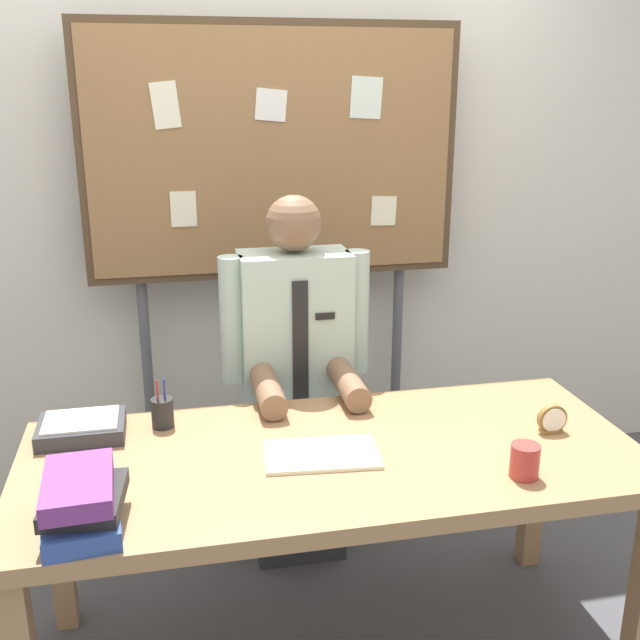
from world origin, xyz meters
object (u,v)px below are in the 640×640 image
object	(u,v)px
bulletin_board	(274,160)
open_notebook	(321,454)
book_stack	(81,502)
desk	(333,476)
person	(296,395)
coffee_mug	(525,461)
desk_clock	(552,420)
pen_holder	(162,412)
paper_tray	(82,428)

from	to	relation	value
bulletin_board	open_notebook	xyz separation A→B (m)	(-0.04, -1.11, -0.74)
bulletin_board	book_stack	size ratio (longest dim) A/B	6.85
desk	person	bearing A→B (deg)	90.00
coffee_mug	person	bearing A→B (deg)	118.66
bulletin_board	desk_clock	distance (m)	1.49
coffee_mug	desk_clock	bearing A→B (deg)	48.15
open_notebook	coffee_mug	bearing A→B (deg)	-23.96
book_stack	open_notebook	bearing A→B (deg)	19.85
open_notebook	desk_clock	distance (m)	0.74
desk	coffee_mug	size ratio (longest dim) A/B	19.05
bulletin_board	pen_holder	bearing A→B (deg)	-121.08
person	coffee_mug	distance (m)	1.02
desk	book_stack	world-z (taller)	book_stack
person	paper_tray	xyz separation A→B (m)	(-0.74, -0.37, 0.11)
desk	coffee_mug	bearing A→B (deg)	-27.62
desk	open_notebook	xyz separation A→B (m)	(-0.04, -0.02, 0.09)
book_stack	desk_clock	bearing A→B (deg)	9.74
bulletin_board	coffee_mug	bearing A→B (deg)	-70.26
book_stack	paper_tray	distance (m)	0.52
pen_holder	bulletin_board	bearing A→B (deg)	58.92
book_stack	open_notebook	size ratio (longest dim) A/B	0.88
open_notebook	desk_clock	size ratio (longest dim) A/B	3.58
person	coffee_mug	xyz separation A→B (m)	(0.48, -0.88, 0.13)
book_stack	desk	bearing A→B (deg)	20.24
book_stack	desk_clock	distance (m)	1.41
person	desk_clock	size ratio (longest dim) A/B	15.08
person	paper_tray	size ratio (longest dim) A/B	5.42
person	pen_holder	world-z (taller)	person
book_stack	open_notebook	world-z (taller)	book_stack
person	pen_holder	size ratio (longest dim) A/B	8.81
desk	pen_holder	bearing A→B (deg)	150.50
paper_tray	pen_holder	bearing A→B (deg)	3.97
desk	book_stack	distance (m)	0.75
person	coffee_mug	world-z (taller)	person
person	coffee_mug	bearing A→B (deg)	-61.34
book_stack	paper_tray	bearing A→B (deg)	95.27
coffee_mug	pen_holder	bearing A→B (deg)	151.42
book_stack	desk_clock	size ratio (longest dim) A/B	3.15
desk	person	world-z (taller)	person
person	desk_clock	distance (m)	0.96
pen_holder	paper_tray	world-z (taller)	pen_holder
desk	desk_clock	world-z (taller)	desk_clock
book_stack	coffee_mug	xyz separation A→B (m)	(1.17, 0.00, -0.02)
desk	book_stack	size ratio (longest dim) A/B	6.23
open_notebook	coffee_mug	size ratio (longest dim) A/B	3.48
open_notebook	desk_clock	world-z (taller)	desk_clock
person	bulletin_board	bearing A→B (deg)	90.00
bulletin_board	book_stack	world-z (taller)	bulletin_board
open_notebook	paper_tray	bearing A→B (deg)	158.04
person	paper_tray	distance (m)	0.83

